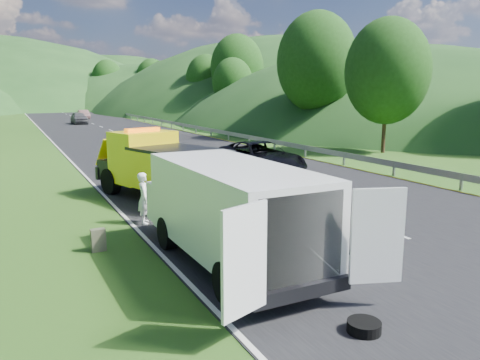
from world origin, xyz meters
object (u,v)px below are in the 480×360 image
tow_truck (160,165)px  spare_tire (364,333)px  suitcase (98,240)px  woman (145,224)px  child (187,241)px  passing_suv (260,173)px  worker (328,287)px  white_van (230,208)px

tow_truck → spare_tire: 12.07m
tow_truck → spare_tire: (0.08, -11.99, -1.36)m
suitcase → woman: bearing=48.3°
child → passing_suv: 11.67m
worker → child: bearing=118.9°
woman → passing_suv: size_ratio=0.28×
worker → passing_suv: bearing=75.4°
woman → worker: (2.27, -6.78, 0.00)m
white_van → spare_tire: bearing=-81.4°
tow_truck → passing_suv: size_ratio=1.15×
white_van → spare_tire: white_van is taller
woman → passing_suv: woman is taller
woman → suitcase: (-1.83, -2.06, 0.31)m
white_van → suitcase: 3.87m
tow_truck → passing_suv: bearing=10.4°
tow_truck → suitcase: tow_truck is taller
passing_suv → worker: bearing=-114.1°
woman → suitcase: woman is taller
tow_truck → suitcase: 6.45m
passing_suv → spare_tire: bearing=-113.5°
tow_truck → white_van: bearing=-111.9°
worker → suitcase: (-4.11, 4.71, 0.31)m
white_van → passing_suv: bearing=57.0°
woman → spare_tire: woman is taller
tow_truck → woman: size_ratio=4.08×
white_van → woman: size_ratio=4.27×
white_van → worker: (1.33, -2.27, -1.44)m
woman → worker: worker is taller
suitcase → spare_tire: suitcase is taller
white_van → worker: bearing=-60.5°
woman → child: (0.60, -2.30, 0.00)m
tow_truck → spare_tire: bearing=-107.0°
child → suitcase: size_ratio=1.50×
passing_suv → white_van: bearing=-123.2°
white_van → woman: (-0.95, 4.51, -1.44)m
worker → passing_suv: size_ratio=0.32×
tow_truck → child: size_ratio=7.39×
woman → suitcase: 2.78m
white_van → tow_truck: bearing=84.7°
suitcase → worker: bearing=-48.9°
child → suitcase: bearing=-173.5°
woman → spare_tire: size_ratio=2.74×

